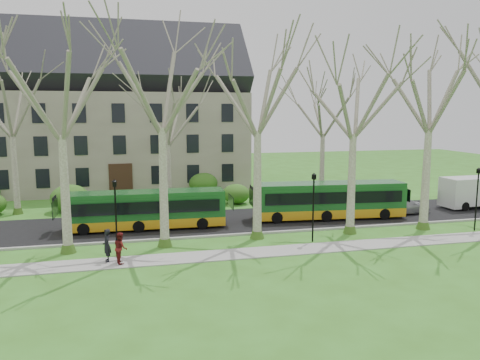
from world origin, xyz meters
The scene contains 15 objects.
ground centered at (0.00, 0.00, 0.00)m, with size 120.00×120.00×0.00m, color #387020.
sidewalk centered at (0.00, -2.50, 0.03)m, with size 70.00×2.00×0.06m, color gray.
road centered at (0.00, 5.50, 0.03)m, with size 80.00×8.00×0.06m, color black.
curb centered at (0.00, 1.50, 0.07)m, with size 80.00×0.25×0.14m, color #A5A39E.
building centered at (-6.00, 24.00, 8.07)m, with size 26.50×12.20×16.00m.
tree_row_verge centered at (0.00, 0.30, 7.00)m, with size 49.00×7.00×14.00m.
tree_row_far centered at (-1.33, 11.00, 6.00)m, with size 33.00×7.00×12.00m.
lamp_row centered at (0.00, -1.00, 2.57)m, with size 36.22×0.22×4.30m.
hedges centered at (-4.67, 14.00, 1.00)m, with size 30.60×8.60×2.00m.
bus_lead centered at (-4.11, 4.67, 1.41)m, with size 10.83×2.26×2.71m, color #16501E, non-canonical shape.
bus_follow centered at (9.62, 4.61, 1.48)m, with size 11.38×2.37×2.85m, color #16501E, non-canonical shape.
sedan centered at (16.10, 4.76, 0.71)m, with size 1.83×4.50×1.31m, color #B4B5B9.
van_a centered at (23.46, 5.47, 1.36)m, with size 5.96×2.17×2.60m, color silver, non-canonical shape.
pedestrian_a centered at (-6.50, -2.23, 0.96)m, with size 0.66×0.43×1.81m, color black.
pedestrian_b centered at (-5.77, -2.67, 0.91)m, with size 0.83×0.64×1.70m, color maroon.
Camera 1 is at (-5.15, -27.91, 8.25)m, focal length 35.00 mm.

